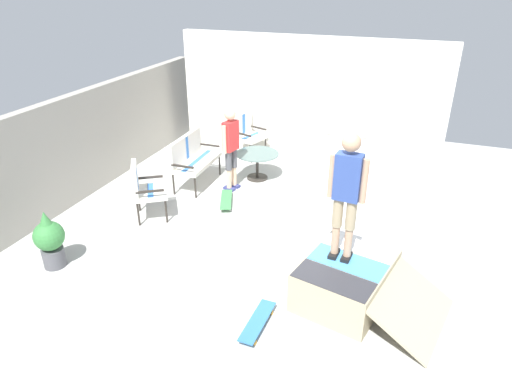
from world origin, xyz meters
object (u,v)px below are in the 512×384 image
patio_table (257,161)px  skate_ramp (348,280)px  skateboard_spare (258,321)px  potted_plant (50,239)px  person_watching (231,144)px  skateboard_by_bench (226,200)px  patio_bench (192,156)px  person_skater (347,189)px  patio_chair_near_house (247,131)px  patio_chair_by_wall (143,186)px

patio_table → skate_ramp: bearing=-142.3°
patio_table → skateboard_spare: size_ratio=1.12×
potted_plant → patio_table: bearing=-23.5°
patio_table → potted_plant: bearing=156.5°
patio_table → person_watching: person_watching is taller
skate_ramp → skateboard_by_bench: 3.26m
patio_table → patio_bench: bearing=121.0°
patio_table → skateboard_by_bench: 1.34m
potted_plant → person_skater: bearing=-77.9°
patio_table → skateboard_spare: bearing=-159.6°
person_skater → skateboard_spare: person_skater is taller
skateboard_spare → skate_ramp: bearing=-44.8°
patio_chair_near_house → potted_plant: bearing=168.3°
skate_ramp → person_watching: 3.86m
skateboard_by_bench → potted_plant: (-2.71, 1.59, 0.38)m
skate_ramp → potted_plant: size_ratio=2.21×
patio_chair_near_house → potted_plant: patio_chair_near_house is taller
patio_chair_by_wall → patio_table: size_ratio=1.13×
patio_table → potted_plant: potted_plant is taller
patio_chair_by_wall → person_skater: size_ratio=0.59×
skate_ramp → skateboard_spare: (-0.94, 0.93, -0.20)m
patio_chair_by_wall → skateboard_spare: patio_chair_by_wall is taller
patio_bench → patio_chair_near_house: same height
person_skater → skateboard_by_bench: person_skater is taller
patio_chair_by_wall → potted_plant: bearing=165.1°
patio_bench → patio_chair_near_house: bearing=-14.7°
patio_bench → potted_plant: patio_bench is taller
person_watching → potted_plant: person_watching is taller
patio_bench → person_skater: size_ratio=0.73×
person_skater → skate_ramp: bearing=-117.1°
patio_bench → person_skater: 4.37m
patio_chair_near_house → person_watching: 1.83m
patio_chair_near_house → patio_chair_by_wall: 3.43m
patio_table → skateboard_by_bench: size_ratio=1.10×
patio_chair_by_wall → skateboard_by_bench: (0.96, -1.13, -0.53)m
patio_bench → patio_chair_by_wall: bearing=175.8°
patio_chair_by_wall → skate_ramp: bearing=-104.2°
patio_chair_by_wall → skateboard_by_bench: patio_chair_by_wall is taller
patio_chair_near_house → skate_ramp: bearing=-143.9°
patio_chair_near_house → potted_plant: size_ratio=1.11×
skateboard_spare → skateboard_by_bench: bearing=30.7°
skate_ramp → person_skater: bearing=62.9°
patio_table → skateboard_by_bench: bearing=173.6°
patio_chair_near_house → skateboard_spare: (-5.27, -2.23, -0.53)m
patio_bench → person_watching: size_ratio=0.76×
patio_bench → patio_table: 1.37m
skate_ramp → patio_chair_near_house: patio_chair_near_house is taller
patio_chair_by_wall → patio_bench: bearing=-4.2°
skate_ramp → person_watching: person_watching is taller
person_watching → patio_bench: bearing=94.1°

